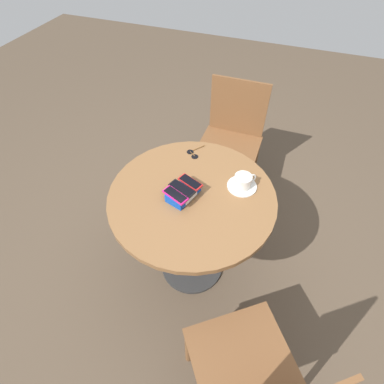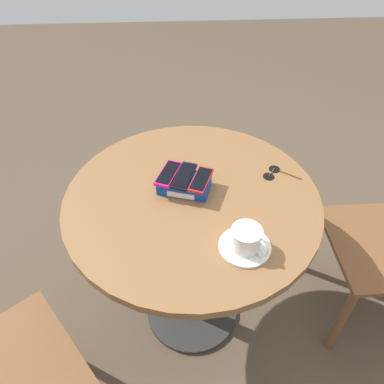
{
  "view_description": "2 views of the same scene",
  "coord_description": "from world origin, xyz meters",
  "px_view_note": "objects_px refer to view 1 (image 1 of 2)",
  "views": [
    {
      "loc": [
        -0.96,
        -0.35,
        1.91
      ],
      "look_at": [
        0.0,
        0.0,
        0.77
      ],
      "focal_mm": 28.0,
      "sensor_mm": 36.0,
      "label": 1
    },
    {
      "loc": [
        -0.05,
        -0.92,
        1.63
      ],
      "look_at": [
        0.0,
        0.0,
        0.77
      ],
      "focal_mm": 35.0,
      "sensor_mm": 36.0,
      "label": 2
    }
  ],
  "objects_px": {
    "coffee_cup": "(243,181)",
    "chair_near_window": "(252,382)",
    "phone_magenta": "(175,195)",
    "saucer": "(242,186)",
    "chair_far_side": "(231,139)",
    "round_table": "(192,212)",
    "phone_red": "(190,182)",
    "sunglasses": "(193,153)",
    "phone_black": "(182,188)",
    "phone_box": "(183,193)"
  },
  "relations": [
    {
      "from": "phone_box",
      "to": "saucer",
      "type": "bearing_deg",
      "value": -57.97
    },
    {
      "from": "coffee_cup",
      "to": "chair_near_window",
      "type": "relative_size",
      "value": 0.11
    },
    {
      "from": "round_table",
      "to": "coffee_cup",
      "type": "relative_size",
      "value": 8.12
    },
    {
      "from": "phone_black",
      "to": "sunglasses",
      "type": "bearing_deg",
      "value": 10.13
    },
    {
      "from": "coffee_cup",
      "to": "sunglasses",
      "type": "distance_m",
      "value": 0.37
    },
    {
      "from": "phone_red",
      "to": "saucer",
      "type": "xyz_separation_m",
      "value": [
        0.11,
        -0.25,
        -0.05
      ]
    },
    {
      "from": "phone_box",
      "to": "phone_red",
      "type": "relative_size",
      "value": 1.39
    },
    {
      "from": "chair_far_side",
      "to": "phone_black",
      "type": "bearing_deg",
      "value": 177.23
    },
    {
      "from": "phone_box",
      "to": "phone_black",
      "type": "relative_size",
      "value": 1.29
    },
    {
      "from": "coffee_cup",
      "to": "chair_far_side",
      "type": "height_order",
      "value": "chair_far_side"
    },
    {
      "from": "chair_near_window",
      "to": "phone_black",
      "type": "bearing_deg",
      "value": 40.89
    },
    {
      "from": "coffee_cup",
      "to": "chair_near_window",
      "type": "bearing_deg",
      "value": -161.33
    },
    {
      "from": "coffee_cup",
      "to": "chair_far_side",
      "type": "xyz_separation_m",
      "value": [
        0.73,
        0.23,
        -0.33
      ]
    },
    {
      "from": "sunglasses",
      "to": "coffee_cup",
      "type": "bearing_deg",
      "value": -115.5
    },
    {
      "from": "phone_black",
      "to": "chair_near_window",
      "type": "xyz_separation_m",
      "value": [
        -0.63,
        -0.54,
        -0.32
      ]
    },
    {
      "from": "phone_box",
      "to": "round_table",
      "type": "bearing_deg",
      "value": -58.18
    },
    {
      "from": "phone_magenta",
      "to": "saucer",
      "type": "distance_m",
      "value": 0.37
    },
    {
      "from": "phone_box",
      "to": "phone_red",
      "type": "distance_m",
      "value": 0.07
    },
    {
      "from": "round_table",
      "to": "phone_black",
      "type": "relative_size",
      "value": 5.84
    },
    {
      "from": "phone_red",
      "to": "coffee_cup",
      "type": "relative_size",
      "value": 1.3
    },
    {
      "from": "sunglasses",
      "to": "phone_red",
      "type": "bearing_deg",
      "value": -163.16
    },
    {
      "from": "saucer",
      "to": "chair_far_side",
      "type": "relative_size",
      "value": 0.18
    },
    {
      "from": "round_table",
      "to": "saucer",
      "type": "bearing_deg",
      "value": -57.93
    },
    {
      "from": "chair_near_window",
      "to": "phone_red",
      "type": "bearing_deg",
      "value": 37.28
    },
    {
      "from": "coffee_cup",
      "to": "chair_near_window",
      "type": "distance_m",
      "value": 0.89
    },
    {
      "from": "phone_black",
      "to": "saucer",
      "type": "relative_size",
      "value": 0.96
    },
    {
      "from": "phone_magenta",
      "to": "coffee_cup",
      "type": "bearing_deg",
      "value": -52.5
    },
    {
      "from": "sunglasses",
      "to": "chair_near_window",
      "type": "relative_size",
      "value": 0.14
    },
    {
      "from": "phone_black",
      "to": "sunglasses",
      "type": "distance_m",
      "value": 0.34
    },
    {
      "from": "phone_box",
      "to": "phone_red",
      "type": "xyz_separation_m",
      "value": [
        0.06,
        -0.02,
        0.03
      ]
    },
    {
      "from": "phone_magenta",
      "to": "phone_black",
      "type": "height_order",
      "value": "phone_magenta"
    },
    {
      "from": "phone_black",
      "to": "coffee_cup",
      "type": "relative_size",
      "value": 1.39
    },
    {
      "from": "coffee_cup",
      "to": "chair_far_side",
      "type": "bearing_deg",
      "value": 17.66
    },
    {
      "from": "phone_magenta",
      "to": "saucer",
      "type": "xyz_separation_m",
      "value": [
        0.22,
        -0.29,
        -0.05
      ]
    },
    {
      "from": "phone_box",
      "to": "phone_magenta",
      "type": "bearing_deg",
      "value": 159.05
    },
    {
      "from": "phone_red",
      "to": "chair_near_window",
      "type": "relative_size",
      "value": 0.15
    },
    {
      "from": "phone_box",
      "to": "coffee_cup",
      "type": "xyz_separation_m",
      "value": [
        0.17,
        -0.27,
        0.02
      ]
    },
    {
      "from": "saucer",
      "to": "sunglasses",
      "type": "relative_size",
      "value": 1.16
    },
    {
      "from": "phone_black",
      "to": "chair_near_window",
      "type": "bearing_deg",
      "value": -139.11
    },
    {
      "from": "phone_box",
      "to": "phone_magenta",
      "type": "relative_size",
      "value": 1.34
    },
    {
      "from": "phone_box",
      "to": "phone_magenta",
      "type": "xyz_separation_m",
      "value": [
        -0.05,
        0.02,
        0.03
      ]
    },
    {
      "from": "phone_black",
      "to": "coffee_cup",
      "type": "distance_m",
      "value": 0.32
    },
    {
      "from": "round_table",
      "to": "sunglasses",
      "type": "distance_m",
      "value": 0.35
    },
    {
      "from": "phone_red",
      "to": "sunglasses",
      "type": "xyz_separation_m",
      "value": [
        0.27,
        0.08,
        -0.05
      ]
    },
    {
      "from": "phone_box",
      "to": "phone_magenta",
      "type": "distance_m",
      "value": 0.06
    },
    {
      "from": "round_table",
      "to": "phone_magenta",
      "type": "xyz_separation_m",
      "value": [
        -0.08,
        0.06,
        0.2
      ]
    },
    {
      "from": "coffee_cup",
      "to": "chair_far_side",
      "type": "relative_size",
      "value": 0.12
    },
    {
      "from": "phone_box",
      "to": "chair_near_window",
      "type": "xyz_separation_m",
      "value": [
        -0.63,
        -0.54,
        -0.29
      ]
    },
    {
      "from": "coffee_cup",
      "to": "sunglasses",
      "type": "height_order",
      "value": "coffee_cup"
    },
    {
      "from": "saucer",
      "to": "phone_red",
      "type": "bearing_deg",
      "value": 114.08
    }
  ]
}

